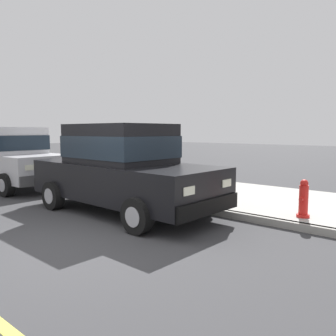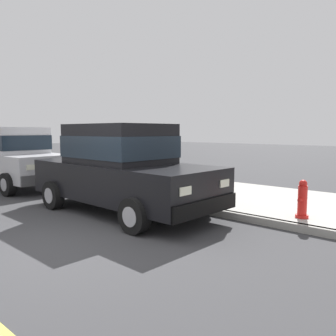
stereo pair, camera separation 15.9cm
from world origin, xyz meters
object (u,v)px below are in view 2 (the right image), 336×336
at_px(car_silver_hatchback, 16,156).
at_px(fire_hydrant, 302,200).
at_px(car_black_sedan, 121,167).
at_px(dog_brown, 218,176).

height_order(car_silver_hatchback, fire_hydrant, car_silver_hatchback).
bearing_deg(fire_hydrant, car_black_sedan, 114.47).
relative_size(car_black_sedan, fire_hydrant, 6.42).
bearing_deg(car_black_sedan, dog_brown, -0.49).
xyz_separation_m(car_black_sedan, fire_hydrant, (1.53, -3.37, -0.51)).
distance_m(dog_brown, fire_hydrant, 4.03).
distance_m(car_black_sedan, fire_hydrant, 3.74).
bearing_deg(car_black_sedan, fire_hydrant, -65.53).
relative_size(car_black_sedan, car_silver_hatchback, 1.22).
bearing_deg(dog_brown, car_black_sedan, 179.51).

